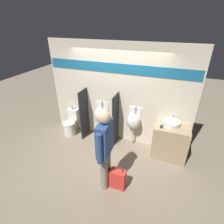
{
  "coord_description": "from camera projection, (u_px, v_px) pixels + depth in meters",
  "views": [
    {
      "loc": [
        1.38,
        -3.48,
        3.14
      ],
      "look_at": [
        0.0,
        0.17,
        1.05
      ],
      "focal_mm": 28.0,
      "sensor_mm": 36.0,
      "label": 1
    }
  ],
  "objects": [
    {
      "name": "cell_phone",
      "position": [
        162.0,
        127.0,
        4.11
      ],
      "size": [
        0.07,
        0.14,
        0.01
      ],
      "color": "#232328",
      "rests_on": "sink_counter"
    },
    {
      "name": "urinal_near_counter",
      "position": [
        101.0,
        115.0,
        4.92
      ],
      "size": [
        0.36,
        0.3,
        1.14
      ],
      "color": "silver",
      "rests_on": "ground_plane"
    },
    {
      "name": "sink_counter",
      "position": [
        170.0,
        141.0,
        4.34
      ],
      "size": [
        0.83,
        0.57,
        0.89
      ],
      "color": "tan",
      "rests_on": "ground_plane"
    },
    {
      "name": "ground_plane",
      "position": [
        110.0,
        148.0,
        4.78
      ],
      "size": [
        16.0,
        16.0,
        0.0
      ],
      "primitive_type": "plane",
      "color": "gray"
    },
    {
      "name": "sink_basin",
      "position": [
        171.0,
        123.0,
        4.17
      ],
      "size": [
        0.41,
        0.41,
        0.25
      ],
      "color": "white",
      "rests_on": "sink_counter"
    },
    {
      "name": "shopping_bag",
      "position": [
        118.0,
        179.0,
        3.6
      ],
      "size": [
        0.33,
        0.18,
        0.58
      ],
      "color": "red",
      "rests_on": "ground_plane"
    },
    {
      "name": "divider_mid",
      "position": [
        115.0,
        120.0,
        4.71
      ],
      "size": [
        0.03,
        0.46,
        1.46
      ],
      "color": "black",
      "rests_on": "ground_plane"
    },
    {
      "name": "toilet",
      "position": [
        71.0,
        125.0,
        5.3
      ],
      "size": [
        0.37,
        0.54,
        0.88
      ],
      "color": "white",
      "rests_on": "ground_plane"
    },
    {
      "name": "urinal_far",
      "position": [
        133.0,
        121.0,
        4.62
      ],
      "size": [
        0.36,
        0.3,
        1.14
      ],
      "color": "silver",
      "rests_on": "ground_plane"
    },
    {
      "name": "person_in_vest",
      "position": [
        105.0,
        148.0,
        3.3
      ],
      "size": [
        0.23,
        0.62,
        1.77
      ],
      "rotation": [
        0.0,
        0.0,
        1.61
      ],
      "color": "gray",
      "rests_on": "ground_plane"
    },
    {
      "name": "display_wall",
      "position": [
        118.0,
        95.0,
        4.63
      ],
      "size": [
        3.93,
        0.07,
        2.7
      ],
      "color": "beige",
      "rests_on": "ground_plane"
    },
    {
      "name": "divider_near_counter",
      "position": [
        84.0,
        114.0,
        5.0
      ],
      "size": [
        0.03,
        0.46,
        1.46
      ],
      "color": "black",
      "rests_on": "ground_plane"
    }
  ]
}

